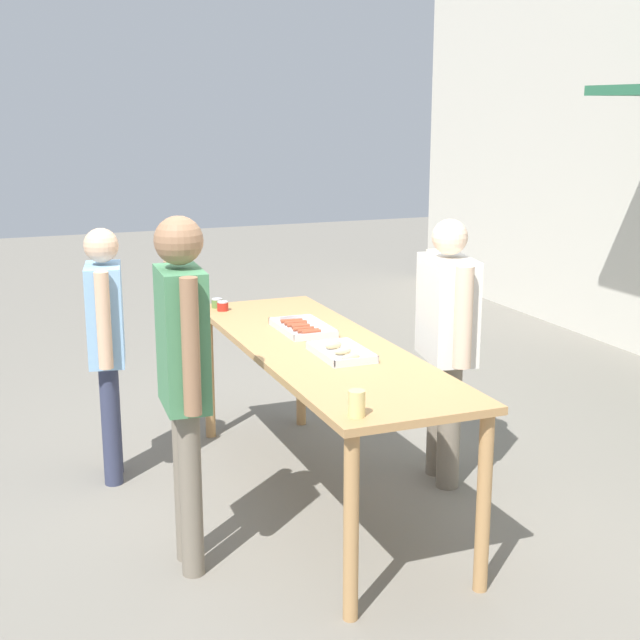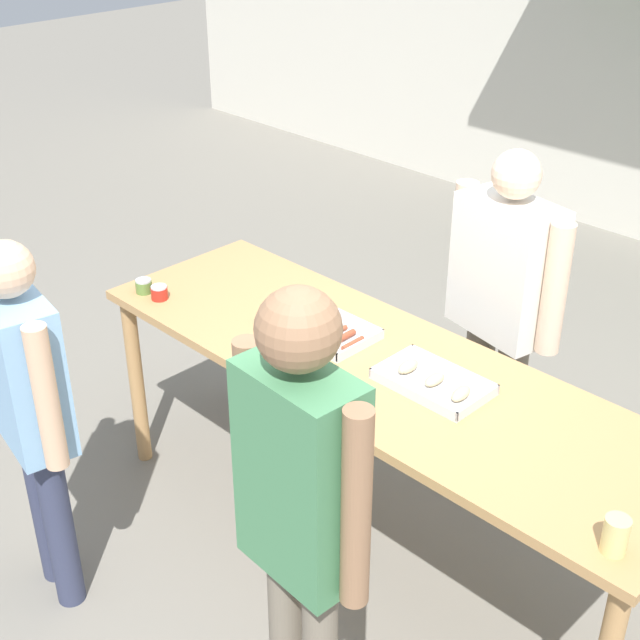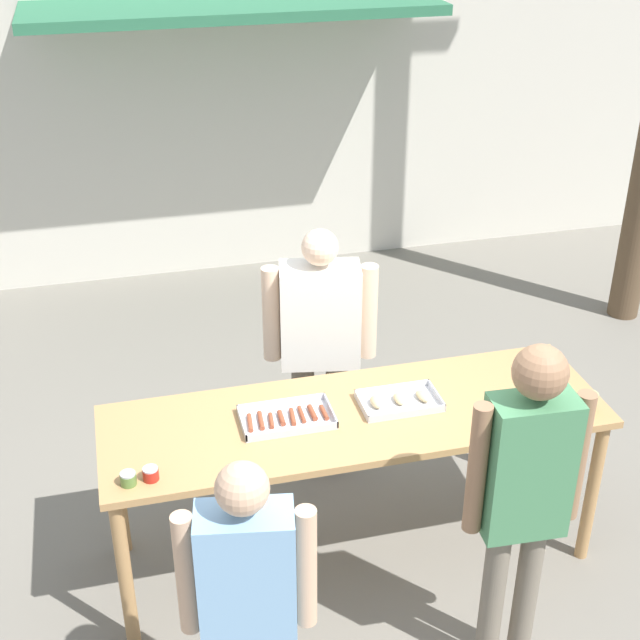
{
  "view_description": "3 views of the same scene",
  "coord_description": "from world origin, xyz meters",
  "px_view_note": "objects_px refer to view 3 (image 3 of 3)",
  "views": [
    {
      "loc": [
        4.57,
        -1.81,
        2.28
      ],
      "look_at": [
        0.0,
        0.0,
        1.1
      ],
      "focal_mm": 50.0,
      "sensor_mm": 36.0,
      "label": 1
    },
    {
      "loc": [
        1.94,
        -2.27,
        2.8
      ],
      "look_at": [
        -0.36,
        0.03,
        1.0
      ],
      "focal_mm": 50.0,
      "sensor_mm": 36.0,
      "label": 2
    },
    {
      "loc": [
        -1.11,
        -3.63,
        3.57
      ],
      "look_at": [
        0.02,
        0.81,
        1.06
      ],
      "focal_mm": 50.0,
      "sensor_mm": 36.0,
      "label": 3
    }
  ],
  "objects_px": {
    "person_server_behind_table": "(320,335)",
    "food_tray_sausages": "(287,418)",
    "food_tray_buns": "(399,401)",
    "person_customer_holding_hotdog": "(248,595)",
    "beer_cup": "(590,403)",
    "condiment_jar_ketchup": "(151,474)",
    "person_customer_with_cup": "(524,486)",
    "condiment_jar_mustard": "(128,479)"
  },
  "relations": [
    {
      "from": "condiment_jar_mustard",
      "to": "person_server_behind_table",
      "type": "distance_m",
      "value": 1.62
    },
    {
      "from": "condiment_jar_mustard",
      "to": "condiment_jar_ketchup",
      "type": "height_order",
      "value": "same"
    },
    {
      "from": "beer_cup",
      "to": "person_customer_holding_hotdog",
      "type": "relative_size",
      "value": 0.08
    },
    {
      "from": "condiment_jar_ketchup",
      "to": "person_customer_with_cup",
      "type": "xyz_separation_m",
      "value": [
        1.56,
        -0.63,
        0.11
      ]
    },
    {
      "from": "food_tray_buns",
      "to": "person_customer_holding_hotdog",
      "type": "distance_m",
      "value": 1.51
    },
    {
      "from": "food_tray_sausages",
      "to": "condiment_jar_mustard",
      "type": "relative_size",
      "value": 6.27
    },
    {
      "from": "person_server_behind_table",
      "to": "person_customer_with_cup",
      "type": "relative_size",
      "value": 0.92
    },
    {
      "from": "person_server_behind_table",
      "to": "person_customer_with_cup",
      "type": "bearing_deg",
      "value": -63.23
    },
    {
      "from": "food_tray_buns",
      "to": "person_customer_holding_hotdog",
      "type": "xyz_separation_m",
      "value": [
        -1.0,
        -1.12,
        -0.02
      ]
    },
    {
      "from": "beer_cup",
      "to": "person_customer_with_cup",
      "type": "bearing_deg",
      "value": -137.36
    },
    {
      "from": "condiment_jar_ketchup",
      "to": "person_customer_with_cup",
      "type": "distance_m",
      "value": 1.69
    },
    {
      "from": "condiment_jar_mustard",
      "to": "person_customer_holding_hotdog",
      "type": "xyz_separation_m",
      "value": [
        0.41,
        -0.8,
        -0.03
      ]
    },
    {
      "from": "person_server_behind_table",
      "to": "person_customer_with_cup",
      "type": "height_order",
      "value": "person_customer_with_cup"
    },
    {
      "from": "food_tray_buns",
      "to": "person_customer_holding_hotdog",
      "type": "height_order",
      "value": "person_customer_holding_hotdog"
    },
    {
      "from": "food_tray_buns",
      "to": "person_server_behind_table",
      "type": "bearing_deg",
      "value": 106.18
    },
    {
      "from": "food_tray_buns",
      "to": "person_customer_holding_hotdog",
      "type": "relative_size",
      "value": 0.27
    },
    {
      "from": "food_tray_sausages",
      "to": "person_server_behind_table",
      "type": "height_order",
      "value": "person_server_behind_table"
    },
    {
      "from": "person_customer_with_cup",
      "to": "food_tray_buns",
      "type": "bearing_deg",
      "value": -71.81
    },
    {
      "from": "food_tray_sausages",
      "to": "beer_cup",
      "type": "distance_m",
      "value": 1.56
    },
    {
      "from": "person_customer_with_cup",
      "to": "condiment_jar_mustard",
      "type": "bearing_deg",
      "value": -17.14
    },
    {
      "from": "condiment_jar_mustard",
      "to": "person_customer_holding_hotdog",
      "type": "distance_m",
      "value": 0.9
    },
    {
      "from": "food_tray_buns",
      "to": "food_tray_sausages",
      "type": "bearing_deg",
      "value": -179.8
    },
    {
      "from": "condiment_jar_mustard",
      "to": "beer_cup",
      "type": "relative_size",
      "value": 0.63
    },
    {
      "from": "condiment_jar_ketchup",
      "to": "person_customer_with_cup",
      "type": "bearing_deg",
      "value": -21.88
    },
    {
      "from": "condiment_jar_mustard",
      "to": "person_customer_holding_hotdog",
      "type": "height_order",
      "value": "person_customer_holding_hotdog"
    },
    {
      "from": "person_customer_with_cup",
      "to": "food_tray_sausages",
      "type": "bearing_deg",
      "value": -44.34
    },
    {
      "from": "food_tray_sausages",
      "to": "person_customer_with_cup",
      "type": "distance_m",
      "value": 1.27
    },
    {
      "from": "food_tray_sausages",
      "to": "person_customer_holding_hotdog",
      "type": "xyz_separation_m",
      "value": [
        -0.4,
        -1.12,
        -0.01
      ]
    },
    {
      "from": "condiment_jar_ketchup",
      "to": "person_customer_holding_hotdog",
      "type": "distance_m",
      "value": 0.87
    },
    {
      "from": "food_tray_buns",
      "to": "person_server_behind_table",
      "type": "relative_size",
      "value": 0.26
    },
    {
      "from": "condiment_jar_mustard",
      "to": "person_customer_holding_hotdog",
      "type": "relative_size",
      "value": 0.05
    },
    {
      "from": "food_tray_buns",
      "to": "beer_cup",
      "type": "height_order",
      "value": "beer_cup"
    },
    {
      "from": "person_server_behind_table",
      "to": "food_tray_sausages",
      "type": "bearing_deg",
      "value": -104.3
    },
    {
      "from": "beer_cup",
      "to": "person_customer_with_cup",
      "type": "height_order",
      "value": "person_customer_with_cup"
    },
    {
      "from": "food_tray_buns",
      "to": "condiment_jar_mustard",
      "type": "xyz_separation_m",
      "value": [
        -1.41,
        -0.32,
        0.01
      ]
    },
    {
      "from": "person_customer_holding_hotdog",
      "to": "person_customer_with_cup",
      "type": "bearing_deg",
      "value": -161.48
    },
    {
      "from": "person_server_behind_table",
      "to": "person_customer_with_cup",
      "type": "distance_m",
      "value": 1.79
    },
    {
      "from": "condiment_jar_ketchup",
      "to": "person_server_behind_table",
      "type": "xyz_separation_m",
      "value": [
        1.08,
        1.09,
        -0.02
      ]
    },
    {
      "from": "person_server_behind_table",
      "to": "person_customer_holding_hotdog",
      "type": "xyz_separation_m",
      "value": [
        -0.78,
        -1.91,
        -0.02
      ]
    },
    {
      "from": "food_tray_buns",
      "to": "beer_cup",
      "type": "relative_size",
      "value": 3.54
    },
    {
      "from": "condiment_jar_mustard",
      "to": "condiment_jar_ketchup",
      "type": "xyz_separation_m",
      "value": [
        0.1,
        0.01,
        0.0
      ]
    },
    {
      "from": "person_server_behind_table",
      "to": "food_tray_buns",
      "type": "bearing_deg",
      "value": -62.6
    }
  ]
}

